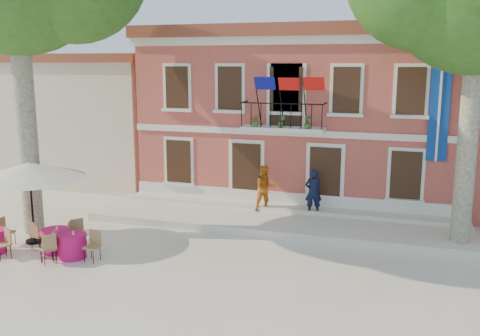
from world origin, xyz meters
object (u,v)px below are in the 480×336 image
object	(u,v)px
cafe_table_0	(72,245)
cafe_table_1	(56,239)
patio_umbrella	(29,171)
pedestrian_navy	(313,192)
pedestrian_orange	(265,188)

from	to	relation	value
cafe_table_0	cafe_table_1	world-z (taller)	same
patio_umbrella	pedestrian_navy	xyz separation A→B (m)	(8.59, 5.25, -1.29)
patio_umbrella	pedestrian_orange	xyz separation A→B (m)	(6.73, 5.14, -1.27)
pedestrian_orange	patio_umbrella	bearing A→B (deg)	-174.28
pedestrian_navy	cafe_table_0	xyz separation A→B (m)	(-6.46, -6.14, -0.75)
patio_umbrella	cafe_table_1	world-z (taller)	patio_umbrella
pedestrian_navy	cafe_table_0	bearing A→B (deg)	25.17
patio_umbrella	pedestrian_orange	world-z (taller)	patio_umbrella
pedestrian_orange	cafe_table_0	distance (m)	7.62
pedestrian_orange	cafe_table_1	size ratio (longest dim) A/B	0.97
pedestrian_navy	cafe_table_0	world-z (taller)	pedestrian_navy
pedestrian_orange	cafe_table_1	world-z (taller)	pedestrian_orange
pedestrian_navy	cafe_table_0	distance (m)	8.94
pedestrian_navy	pedestrian_orange	xyz separation A→B (m)	(-1.86, -0.11, 0.02)
patio_umbrella	cafe_table_1	distance (m)	2.52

